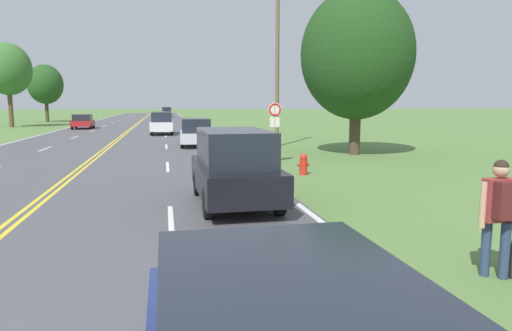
% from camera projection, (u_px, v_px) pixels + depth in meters
% --- Properties ---
extents(hitchhiker_person, '(0.62, 0.44, 1.81)m').
position_uv_depth(hitchhiker_person, '(500.00, 207.00, 6.78)').
color(hitchhiker_person, navy).
rests_on(hitchhiker_person, ground).
extents(fire_hydrant, '(0.45, 0.29, 0.79)m').
position_uv_depth(fire_hydrant, '(303.00, 164.00, 16.84)').
color(fire_hydrant, red).
rests_on(fire_hydrant, ground).
extents(traffic_sign, '(0.60, 0.10, 2.66)m').
position_uv_depth(traffic_sign, '(275.00, 118.00, 19.96)').
color(traffic_sign, gray).
rests_on(traffic_sign, ground).
extents(utility_pole_midground, '(1.80, 0.24, 9.89)m').
position_uv_depth(utility_pole_midground, '(277.00, 61.00, 27.21)').
color(utility_pole_midground, brown).
rests_on(utility_pole_midground, ground).
extents(tree_left_verge, '(4.89, 4.89, 9.09)m').
position_uv_depth(tree_left_verge, '(8.00, 69.00, 49.33)').
color(tree_left_verge, brown).
rests_on(tree_left_verge, ground).
extents(tree_behind_sign, '(5.67, 5.67, 8.31)m').
position_uv_depth(tree_behind_sign, '(357.00, 55.00, 22.92)').
color(tree_behind_sign, '#473828').
rests_on(tree_behind_sign, ground).
extents(tree_mid_treeline, '(4.72, 4.72, 7.92)m').
position_uv_depth(tree_mid_treeline, '(45.00, 84.00, 63.15)').
color(tree_mid_treeline, '#473828').
rests_on(tree_mid_treeline, ground).
extents(car_black_suv_approaching, '(1.95, 4.49, 1.95)m').
position_uv_depth(car_black_suv_approaching, '(234.00, 166.00, 11.87)').
color(car_black_suv_approaching, black).
rests_on(car_black_suv_approaching, ground).
extents(car_silver_van_mid_near, '(2.07, 4.36, 1.70)m').
position_uv_depth(car_silver_van_mid_near, '(196.00, 132.00, 27.98)').
color(car_silver_van_mid_near, black).
rests_on(car_silver_van_mid_near, ground).
extents(car_white_suv_mid_far, '(1.97, 4.87, 1.88)m').
position_uv_depth(car_white_suv_mid_far, '(162.00, 123.00, 38.53)').
color(car_white_suv_mid_far, black).
rests_on(car_white_suv_mid_far, ground).
extents(car_red_sedan_receding, '(2.04, 3.95, 1.49)m').
position_uv_depth(car_red_sedan_receding, '(83.00, 121.00, 46.81)').
color(car_red_sedan_receding, black).
rests_on(car_red_sedan_receding, ground).
extents(car_champagne_hatchback_distant, '(1.90, 4.23, 1.46)m').
position_uv_depth(car_champagne_hatchback_distant, '(160.00, 116.00, 63.64)').
color(car_champagne_hatchback_distant, black).
rests_on(car_champagne_hatchback_distant, ground).
extents(car_maroon_van_horizon, '(2.05, 4.56, 1.86)m').
position_uv_depth(car_maroon_van_horizon, '(167.00, 112.00, 86.40)').
color(car_maroon_van_horizon, black).
rests_on(car_maroon_van_horizon, ground).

